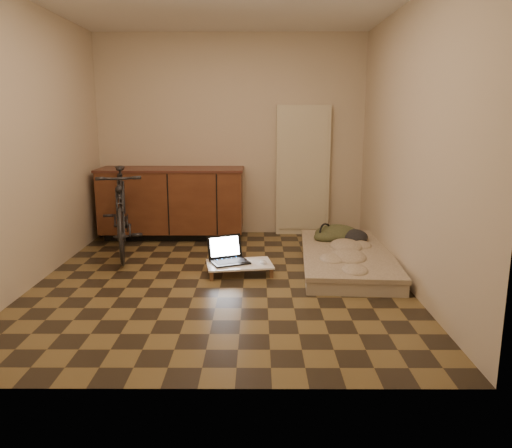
{
  "coord_description": "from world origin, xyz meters",
  "views": [
    {
      "loc": [
        0.35,
        -4.65,
        1.57
      ],
      "look_at": [
        0.34,
        0.02,
        0.55
      ],
      "focal_mm": 35.0,
      "sensor_mm": 36.0,
      "label": 1
    }
  ],
  "objects_px": {
    "bicycle": "(121,207)",
    "futon": "(346,258)",
    "lap_desk": "(239,265)",
    "laptop": "(228,257)"
  },
  "relations": [
    {
      "from": "futon",
      "to": "laptop",
      "type": "distance_m",
      "value": 1.27
    },
    {
      "from": "bicycle",
      "to": "lap_desk",
      "type": "distance_m",
      "value": 1.62
    },
    {
      "from": "bicycle",
      "to": "futon",
      "type": "distance_m",
      "value": 2.58
    },
    {
      "from": "futon",
      "to": "laptop",
      "type": "xyz_separation_m",
      "value": [
        -1.25,
        -0.23,
        0.08
      ]
    },
    {
      "from": "laptop",
      "to": "bicycle",
      "type": "bearing_deg",
      "value": 128.18
    },
    {
      "from": "lap_desk",
      "to": "laptop",
      "type": "xyz_separation_m",
      "value": [
        -0.12,
        0.06,
        0.06
      ]
    },
    {
      "from": "bicycle",
      "to": "lap_desk",
      "type": "xyz_separation_m",
      "value": [
        1.37,
        -0.74,
        -0.45
      ]
    },
    {
      "from": "bicycle",
      "to": "futon",
      "type": "xyz_separation_m",
      "value": [
        2.5,
        -0.46,
        -0.46
      ]
    },
    {
      "from": "futon",
      "to": "lap_desk",
      "type": "bearing_deg",
      "value": -161.77
    },
    {
      "from": "lap_desk",
      "to": "laptop",
      "type": "bearing_deg",
      "value": 143.81
    }
  ]
}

